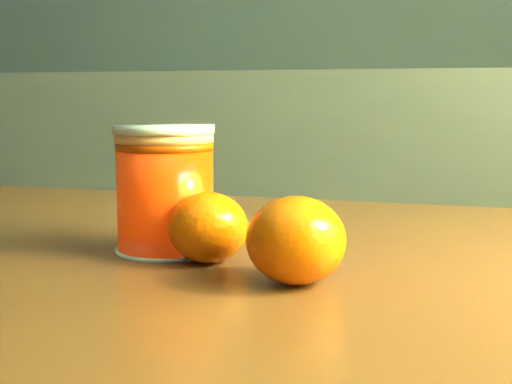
% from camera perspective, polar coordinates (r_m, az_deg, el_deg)
% --- Properties ---
extents(kitchen_counter, '(3.15, 0.60, 0.90)m').
position_cam_1_polar(kitchen_counter, '(2.09, -9.68, -3.22)').
color(kitchen_counter, '#56575C').
rests_on(kitchen_counter, ground).
extents(juice_glass, '(0.08, 0.08, 0.09)m').
position_cam_1_polar(juice_glass, '(0.54, -7.28, 0.19)').
color(juice_glass, '#FF3205').
rests_on(juice_glass, table).
extents(orange_front, '(0.07, 0.07, 0.06)m').
position_cam_1_polar(orange_front, '(0.45, 3.21, -3.87)').
color(orange_front, '#ED5C04').
rests_on(orange_front, table).
extents(orange_back, '(0.07, 0.07, 0.05)m').
position_cam_1_polar(orange_back, '(0.50, -3.86, -2.84)').
color(orange_back, '#ED5C04').
rests_on(orange_back, table).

